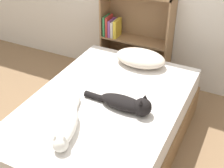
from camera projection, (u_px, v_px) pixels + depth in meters
ground_plane at (105, 146)px, 2.93m from camera, size 8.00×8.00×0.00m
bed at (105, 125)px, 2.79m from camera, size 1.26×1.86×0.52m
pillow at (140, 58)px, 3.14m from camera, size 0.51×0.34×0.14m
cat_light at (66, 127)px, 2.29m from camera, size 0.30×0.61×0.14m
cat_dark at (127, 104)px, 2.52m from camera, size 0.61×0.16×0.17m
bookshelf at (135, 37)px, 3.61m from camera, size 0.81×0.26×1.10m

